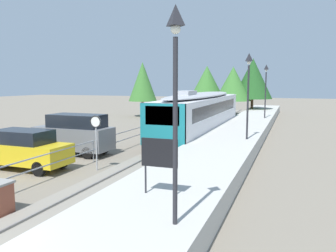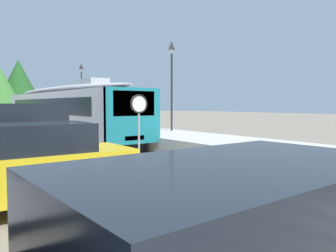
{
  "view_description": "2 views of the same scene",
  "coord_description": "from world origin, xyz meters",
  "views": [
    {
      "loc": [
        7.17,
        -4.35,
        4.42
      ],
      "look_at": [
        0.0,
        15.22,
        1.8
      ],
      "focal_mm": 36.66,
      "sensor_mm": 36.0,
      "label": 1
    },
    {
      "loc": [
        -7.75,
        1.15,
        2.49
      ],
      "look_at": [
        0.4,
        12.22,
        1.6
      ],
      "focal_mm": 36.14,
      "sensor_mm": 36.0,
      "label": 2
    }
  ],
  "objects": [
    {
      "name": "platform_notice_board",
      "position": [
        3.29,
        5.45,
        2.19
      ],
      "size": [
        1.2,
        0.08,
        1.8
      ],
      "color": "#232328",
      "rests_on": "station_platform"
    },
    {
      "name": "parked_van_grey",
      "position": [
        -5.52,
        13.39,
        1.29
      ],
      "size": [
        4.94,
        2.05,
        2.51
      ],
      "color": "slate",
      "rests_on": "ground"
    },
    {
      "name": "tree_behind_carpark",
      "position": [
        -11.49,
        36.93,
        4.59
      ],
      "size": [
        3.71,
        3.71,
        7.14
      ],
      "color": "brown",
      "rests_on": "ground"
    },
    {
      "name": "tree_behind_station_far",
      "position": [
        1.82,
        43.88,
        5.01
      ],
      "size": [
        5.34,
        5.34,
        7.74
      ],
      "color": "brown",
      "rests_on": "ground"
    },
    {
      "name": "tree_distant_left",
      "position": [
        -0.54,
        42.11,
        4.32
      ],
      "size": [
        4.86,
        4.86,
        6.61
      ],
      "color": "brown",
      "rests_on": "ground"
    },
    {
      "name": "station_platform",
      "position": [
        3.25,
        22.0,
        0.45
      ],
      "size": [
        3.9,
        60.0,
        0.9
      ],
      "primitive_type": "cube",
      "color": "#B7B5AD",
      "rests_on": "ground"
    },
    {
      "name": "speed_limit_sign",
      "position": [
        -2.1,
        10.39,
        2.12
      ],
      "size": [
        0.61,
        0.1,
        2.81
      ],
      "color": "#9EA0A5",
      "rests_on": "ground"
    },
    {
      "name": "tree_distant_centre",
      "position": [
        -4.84,
        44.97,
        4.63
      ],
      "size": [
        4.8,
        4.8,
        6.9
      ],
      "color": "brown",
      "rests_on": "ground"
    },
    {
      "name": "track_rails",
      "position": [
        0.0,
        22.0,
        0.03
      ],
      "size": [
        3.2,
        60.0,
        0.14
      ],
      "color": "gray",
      "rests_on": "ground"
    },
    {
      "name": "platform_lamp_far_end",
      "position": [
        4.5,
        31.38,
        4.62
      ],
      "size": [
        0.34,
        0.34,
        5.35
      ],
      "color": "#232328",
      "rests_on": "station_platform"
    },
    {
      "name": "ground_plane",
      "position": [
        -3.0,
        22.0,
        0.0
      ],
      "size": [
        160.0,
        160.0,
        0.0
      ],
      "primitive_type": "plane",
      "color": "slate"
    },
    {
      "name": "parked_suv_yellow",
      "position": [
        -5.65,
        9.36,
        1.06
      ],
      "size": [
        4.63,
        1.98,
        2.04
      ],
      "color": "gold",
      "rests_on": "ground"
    },
    {
      "name": "commuter_train",
      "position": [
        0.0,
        23.21,
        2.14
      ],
      "size": [
        2.82,
        18.21,
        3.74
      ],
      "color": "silver",
      "rests_on": "track_rails"
    },
    {
      "name": "platform_lamp_mid_platform",
      "position": [
        4.5,
        17.42,
        4.62
      ],
      "size": [
        0.34,
        0.34,
        5.35
      ],
      "color": "#232328",
      "rests_on": "station_platform"
    },
    {
      "name": "platform_lamp_near_end",
      "position": [
        4.5,
        3.45,
        4.62
      ],
      "size": [
        0.34,
        0.34,
        5.35
      ],
      "color": "#232328",
      "rests_on": "station_platform"
    },
    {
      "name": "carpark_fence",
      "position": [
        -3.3,
        12.0,
        0.91
      ],
      "size": [
        0.06,
        36.06,
        1.25
      ],
      "color": "#9EA0A5",
      "rests_on": "ground"
    }
  ]
}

